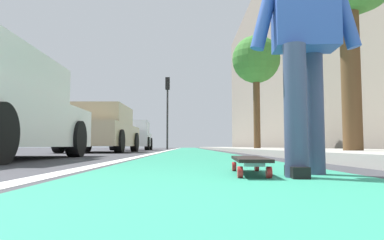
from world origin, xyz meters
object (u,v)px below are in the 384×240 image
skater_person (304,32)px  parked_car_far (133,136)px  skateboard (249,160)px  parked_car_mid (101,130)px  traffic_light (168,100)px  street_tree_mid (256,61)px

skater_person → parked_car_far: size_ratio=0.39×
skateboard → parked_car_mid: parked_car_mid is taller
traffic_light → skateboard: bearing=-175.2°
parked_car_far → street_tree_mid: bearing=-130.1°
parked_car_mid → street_tree_mid: bearing=-67.8°
parked_car_far → street_tree_mid: 7.85m
skateboard → street_tree_mid: street_tree_mid is taller
parked_car_far → traffic_light: traffic_light is taller
skater_person → parked_car_far: bearing=12.5°
skateboard → skater_person: bearing=-113.3°
street_tree_mid → skateboard: bearing=168.6°
parked_car_far → traffic_light: (4.36, -1.56, 2.49)m
skater_person → parked_car_far: 16.75m
parked_car_far → parked_car_mid: bearing=-179.7°
skateboard → parked_car_far: parked_car_far is taller
skater_person → traffic_light: 20.94m
skateboard → street_tree_mid: size_ratio=0.19×
skater_person → street_tree_mid: 12.10m
parked_car_far → street_tree_mid: street_tree_mid is taller
skater_person → street_tree_mid: bearing=-9.6°
parked_car_mid → parked_car_far: size_ratio=1.04×
street_tree_mid → traffic_light: bearing=23.9°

